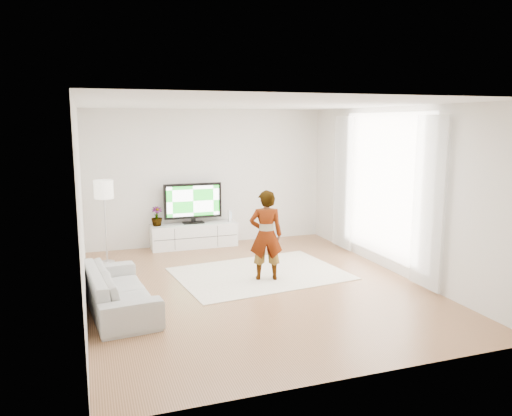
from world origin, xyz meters
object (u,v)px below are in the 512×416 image
object	(u,v)px
sofa	(119,289)
media_console	(194,235)
player	(266,235)
rug	(260,274)
television	(193,202)
floor_lamp	(104,193)

from	to	relation	value
sofa	media_console	bearing A→B (deg)	-34.71
player	rug	bearing A→B (deg)	-76.13
television	player	world-z (taller)	player
television	rug	world-z (taller)	television
media_console	floor_lamp	distance (m)	2.12
player	floor_lamp	distance (m)	3.10
media_console	player	xyz separation A→B (m)	(0.65, -2.50, 0.50)
television	floor_lamp	world-z (taller)	floor_lamp
rug	player	distance (m)	0.80
rug	floor_lamp	distance (m)	3.15
television	player	xyz separation A→B (m)	(0.65, -2.53, -0.19)
sofa	floor_lamp	distance (m)	2.65
player	floor_lamp	world-z (taller)	floor_lamp
media_console	television	xyz separation A→B (m)	(0.00, 0.03, 0.69)
player	floor_lamp	bearing A→B (deg)	-22.54
television	floor_lamp	size ratio (longest dim) A/B	0.78
rug	player	size ratio (longest dim) A/B	1.87
media_console	floor_lamp	bearing A→B (deg)	-160.54
media_console	floor_lamp	xyz separation A→B (m)	(-1.75, -0.62, 1.04)
television	sofa	world-z (taller)	television
sofa	rug	bearing A→B (deg)	-75.27
television	player	size ratio (longest dim) A/B	0.81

